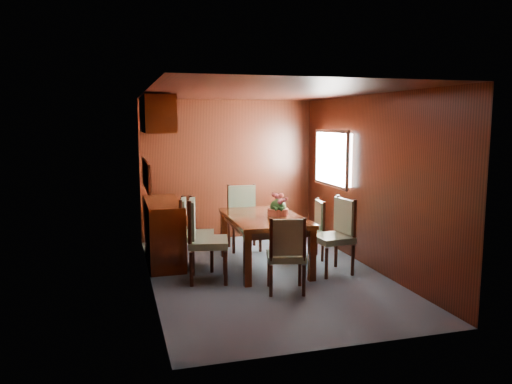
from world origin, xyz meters
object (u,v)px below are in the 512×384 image
object	(u,v)px
sideboard	(163,232)
dining_table	(264,223)
chair_left_near	(202,235)
chair_head	(287,251)
chair_right_near	(337,231)
flower_centerpiece	(278,204)

from	to	relation	value
sideboard	dining_table	bearing A→B (deg)	-26.91
sideboard	chair_left_near	world-z (taller)	chair_left_near
dining_table	chair_head	distance (m)	1.09
chair_left_near	chair_right_near	xyz separation A→B (m)	(1.81, -0.14, -0.03)
dining_table	chair_left_near	size ratio (longest dim) A/B	1.46
chair_head	chair_right_near	bearing A→B (deg)	46.95
dining_table	chair_left_near	bearing A→B (deg)	-159.53
sideboard	chair_head	size ratio (longest dim) A/B	1.50
dining_table	chair_head	xyz separation A→B (m)	(-0.05, -1.08, -0.11)
chair_left_near	chair_right_near	distance (m)	1.82
dining_table	flower_centerpiece	xyz separation A→B (m)	(0.21, 0.02, 0.25)
chair_left_near	flower_centerpiece	bearing A→B (deg)	118.48
dining_table	chair_right_near	bearing A→B (deg)	-27.65
chair_left_near	chair_head	xyz separation A→B (m)	(0.88, -0.74, -0.08)
chair_right_near	flower_centerpiece	distance (m)	0.90
sideboard	dining_table	xyz separation A→B (m)	(1.32, -0.67, 0.18)
chair_left_near	chair_right_near	world-z (taller)	chair_left_near
chair_head	chair_left_near	bearing A→B (deg)	153.62
chair_left_near	flower_centerpiece	xyz separation A→B (m)	(1.14, 0.36, 0.29)
sideboard	chair_right_near	distance (m)	2.49
dining_table	chair_left_near	world-z (taller)	chair_left_near
dining_table	chair_right_near	distance (m)	1.00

